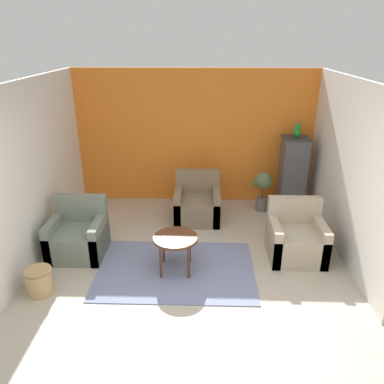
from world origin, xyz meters
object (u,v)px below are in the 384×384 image
at_px(armchair_right, 296,239).
at_px(wicker_basket, 39,281).
at_px(potted_plant, 262,186).
at_px(armchair_left, 78,236).
at_px(coffee_table, 175,241).
at_px(parrot, 297,131).
at_px(armchair_middle, 197,204).
at_px(birdcage, 292,175).

distance_m(armchair_right, wicker_basket, 3.53).
bearing_deg(potted_plant, armchair_left, -151.48).
bearing_deg(coffee_table, parrot, 46.05).
bearing_deg(coffee_table, wicker_basket, -161.91).
bearing_deg(armchair_middle, birdcage, 15.49).
bearing_deg(coffee_table, armchair_middle, 80.37).
distance_m(coffee_table, armchair_middle, 1.61).
distance_m(armchair_middle, wicker_basket, 2.88).
xyz_separation_m(potted_plant, wicker_basket, (-3.12, -2.53, -0.31)).
xyz_separation_m(birdcage, parrot, (0.00, 0.00, 0.82)).
relative_size(birdcage, parrot, 5.31).
bearing_deg(armchair_right, potted_plant, 99.89).
distance_m(armchair_middle, birdcage, 1.82).
height_order(birdcage, potted_plant, birdcage).
height_order(coffee_table, armchair_middle, armchair_middle).
bearing_deg(armchair_right, parrot, 80.89).
height_order(armchair_left, parrot, parrot).
xyz_separation_m(armchair_left, parrot, (3.45, 1.66, 1.21)).
bearing_deg(parrot, armchair_right, -99.11).
relative_size(armchair_middle, wicker_basket, 2.47).
xyz_separation_m(armchair_left, wicker_basket, (-0.21, -0.94, -0.10)).
relative_size(armchair_right, parrot, 3.23).
distance_m(armchair_right, birdcage, 1.71).
distance_m(birdcage, parrot, 0.82).
bearing_deg(parrot, armchair_left, -154.29).
bearing_deg(wicker_basket, parrot, 35.45).
height_order(coffee_table, armchair_right, armchair_right).
bearing_deg(parrot, potted_plant, -171.78).
relative_size(armchair_left, armchair_middle, 1.00).
bearing_deg(armchair_middle, parrot, 15.56).
bearing_deg(birdcage, potted_plant, -172.01).
distance_m(armchair_middle, potted_plant, 1.26).
xyz_separation_m(armchair_left, birdcage, (3.45, 1.66, 0.39)).
height_order(birdcage, parrot, parrot).
bearing_deg(potted_plant, armchair_right, -80.11).
xyz_separation_m(armchair_right, parrot, (0.26, 1.64, 1.21)).
height_order(armchair_middle, potted_plant, armchair_middle).
relative_size(parrot, wicker_basket, 0.76).
distance_m(armchair_left, armchair_middle, 2.10).
relative_size(coffee_table, armchair_middle, 0.72).
bearing_deg(wicker_basket, armchair_middle, 47.60).
relative_size(armchair_middle, birdcage, 0.61).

